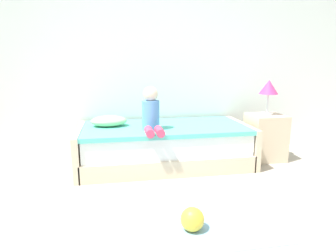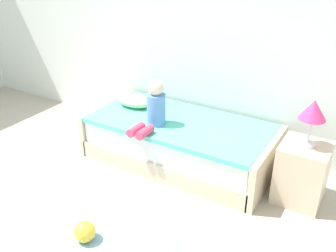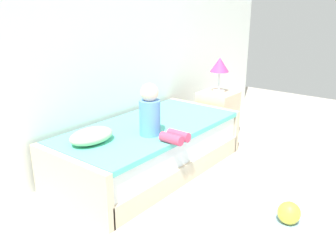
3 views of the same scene
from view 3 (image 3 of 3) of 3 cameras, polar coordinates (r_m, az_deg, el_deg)
wall_rear at (r=3.72m, az=-13.41°, el=14.86°), size 7.20×0.10×2.90m
bed at (r=3.75m, az=-3.01°, el=-3.61°), size 2.11×1.00×0.50m
nightstand at (r=4.76m, az=7.96°, el=1.89°), size 0.44×0.44×0.60m
table_lamp at (r=4.61m, az=8.33°, el=9.47°), size 0.24×0.24×0.45m
child_figure at (r=3.32m, az=-2.31°, el=1.76°), size 0.20×0.51×0.50m
pillow at (r=3.27m, az=-12.21°, el=-1.55°), size 0.44×0.30×0.13m
toy_ball at (r=3.10m, az=18.91°, el=-13.09°), size 0.19×0.19×0.19m
area_rug at (r=3.16m, az=14.22°, el=-13.90°), size 1.60×1.10×0.01m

